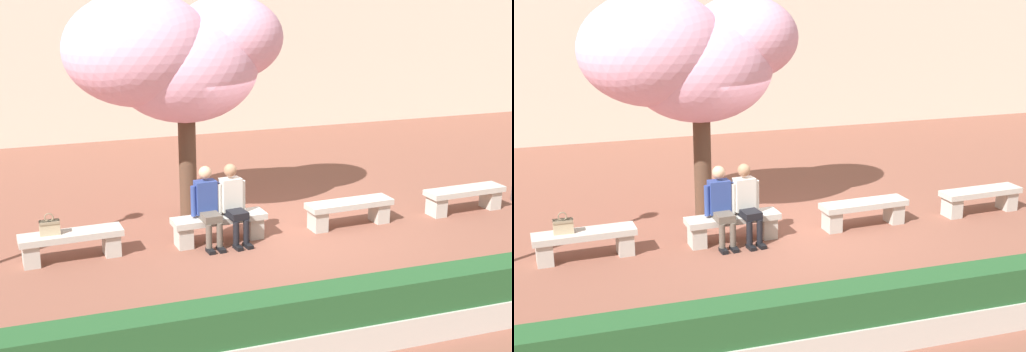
# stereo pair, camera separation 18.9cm
# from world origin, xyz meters

# --- Properties ---
(ground_plane) EXTENTS (100.00, 100.00, 0.00)m
(ground_plane) POSITION_xyz_m (0.00, 0.00, 0.00)
(ground_plane) COLOR brown
(stone_bench_west_end) EXTENTS (1.57, 0.50, 0.45)m
(stone_bench_west_end) POSITION_xyz_m (-3.53, 0.00, 0.29)
(stone_bench_west_end) COLOR #BCB7AD
(stone_bench_west_end) RESTS_ON ground
(stone_bench_near_west) EXTENTS (1.57, 0.50, 0.45)m
(stone_bench_near_west) POSITION_xyz_m (-1.18, 0.00, 0.29)
(stone_bench_near_west) COLOR #BCB7AD
(stone_bench_near_west) RESTS_ON ground
(stone_bench_center) EXTENTS (1.57, 0.50, 0.45)m
(stone_bench_center) POSITION_xyz_m (1.18, 0.00, 0.29)
(stone_bench_center) COLOR #BCB7AD
(stone_bench_center) RESTS_ON ground
(stone_bench_near_east) EXTENTS (1.57, 0.50, 0.45)m
(stone_bench_near_east) POSITION_xyz_m (3.53, 0.00, 0.29)
(stone_bench_near_east) COLOR #BCB7AD
(stone_bench_near_east) RESTS_ON ground
(person_seated_left) EXTENTS (0.51, 0.70, 1.29)m
(person_seated_left) POSITION_xyz_m (-1.38, -0.05, 0.70)
(person_seated_left) COLOR black
(person_seated_left) RESTS_ON ground
(person_seated_right) EXTENTS (0.51, 0.72, 1.29)m
(person_seated_right) POSITION_xyz_m (-0.95, -0.05, 0.70)
(person_seated_right) COLOR black
(person_seated_right) RESTS_ON ground
(handbag) EXTENTS (0.30, 0.15, 0.34)m
(handbag) POSITION_xyz_m (-3.83, -0.00, 0.58)
(handbag) COLOR tan
(handbag) RESTS_ON stone_bench_west_end
(cherry_tree_main) EXTENTS (3.83, 2.30, 3.99)m
(cherry_tree_main) POSITION_xyz_m (-1.50, 1.42, 2.91)
(cherry_tree_main) COLOR #513828
(cherry_tree_main) RESTS_ON ground
(planter_hedge_foreground) EXTENTS (13.60, 0.50, 0.80)m
(planter_hedge_foreground) POSITION_xyz_m (0.00, -3.82, 0.39)
(planter_hedge_foreground) COLOR #BCB7AD
(planter_hedge_foreground) RESTS_ON ground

